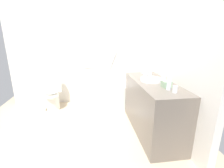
# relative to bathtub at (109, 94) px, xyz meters

# --- Properties ---
(ground_plane) EXTENTS (3.90, 3.90, 0.00)m
(ground_plane) POSITION_rel_bathtub_xyz_m (-0.57, -0.82, -0.28)
(ground_plane) COLOR #C1AD8E
(wall_back_tiled) EXTENTS (3.30, 0.10, 2.50)m
(wall_back_tiled) POSITION_rel_bathtub_xyz_m (-0.57, 0.39, 0.97)
(wall_back_tiled) COLOR silver
(wall_back_tiled) RESTS_ON ground_plane
(wall_right_mirror) EXTENTS (0.10, 2.72, 2.50)m
(wall_right_mirror) POSITION_rel_bathtub_xyz_m (0.92, -0.82, 0.97)
(wall_right_mirror) COLOR silver
(wall_right_mirror) RESTS_ON ground_plane
(bathtub) EXTENTS (1.60, 0.68, 1.25)m
(bathtub) POSITION_rel_bathtub_xyz_m (0.00, 0.00, 0.00)
(bathtub) COLOR white
(bathtub) RESTS_ON ground_plane
(toilet) EXTENTS (0.39, 0.52, 0.71)m
(toilet) POSITION_rel_bathtub_xyz_m (-1.27, 0.00, 0.05)
(toilet) COLOR white
(toilet) RESTS_ON ground_plane
(vanity_counter) EXTENTS (0.56, 1.51, 0.88)m
(vanity_counter) POSITION_rel_bathtub_xyz_m (0.59, -1.15, 0.15)
(vanity_counter) COLOR #6B6056
(vanity_counter) RESTS_ON ground_plane
(sink_basin) EXTENTS (0.35, 0.35, 0.05)m
(sink_basin) POSITION_rel_bathtub_xyz_m (0.57, -1.12, 0.61)
(sink_basin) COLOR white
(sink_basin) RESTS_ON vanity_counter
(sink_faucet) EXTENTS (0.11, 0.15, 0.06)m
(sink_faucet) POSITION_rel_bathtub_xyz_m (0.77, -1.12, 0.62)
(sink_faucet) COLOR #A7A7AC
(sink_faucet) RESTS_ON vanity_counter
(water_bottle_0) EXTENTS (0.06, 0.06, 0.25)m
(water_bottle_0) POSITION_rel_bathtub_xyz_m (0.67, -1.33, 0.71)
(water_bottle_0) COLOR silver
(water_bottle_0) RESTS_ON vanity_counter
(water_bottle_1) EXTENTS (0.06, 0.06, 0.20)m
(water_bottle_1) POSITION_rel_bathtub_xyz_m (0.63, -1.58, 0.68)
(water_bottle_1) COLOR silver
(water_bottle_1) RESTS_ON vanity_counter
(water_bottle_2) EXTENTS (0.06, 0.06, 0.19)m
(water_bottle_2) POSITION_rel_bathtub_xyz_m (0.63, -0.55, 0.68)
(water_bottle_2) COLOR silver
(water_bottle_2) RESTS_ON vanity_counter
(water_bottle_3) EXTENTS (0.06, 0.06, 0.20)m
(water_bottle_3) POSITION_rel_bathtub_xyz_m (0.67, -0.79, 0.69)
(water_bottle_3) COLOR silver
(water_bottle_3) RESTS_ON vanity_counter
(drinking_glass_0) EXTENTS (0.08, 0.08, 0.10)m
(drinking_glass_0) POSITION_rel_bathtub_xyz_m (0.58, -0.77, 0.64)
(drinking_glass_0) COLOR white
(drinking_glass_0) RESTS_ON vanity_counter
(drinking_glass_1) EXTENTS (0.06, 0.06, 0.10)m
(drinking_glass_1) POSITION_rel_bathtub_xyz_m (0.66, -0.66, 0.64)
(drinking_glass_1) COLOR white
(drinking_glass_1) RESTS_ON vanity_counter
(drinking_glass_2) EXTENTS (0.06, 0.06, 0.09)m
(drinking_glass_2) POSITION_rel_bathtub_xyz_m (0.66, -1.70, 0.64)
(drinking_glass_2) COLOR white
(drinking_glass_2) RESTS_ON vanity_counter
(soap_dish) EXTENTS (0.09, 0.06, 0.02)m
(soap_dish) POSITION_rel_bathtub_xyz_m (0.64, -0.89, 0.60)
(soap_dish) COLOR white
(soap_dish) RESTS_ON vanity_counter
(tissue_box) EXTENTS (0.12, 0.12, 0.09)m
(tissue_box) POSITION_rel_bathtub_xyz_m (0.66, -1.46, 0.64)
(tissue_box) COLOR #93B28C
(tissue_box) RESTS_ON vanity_counter
(bath_mat) EXTENTS (0.53, 0.34, 0.01)m
(bath_mat) POSITION_rel_bathtub_xyz_m (-0.17, -0.55, -0.28)
(bath_mat) COLOR white
(bath_mat) RESTS_ON ground_plane
(toilet_paper_roll) EXTENTS (0.11, 0.11, 0.13)m
(toilet_paper_roll) POSITION_rel_bathtub_xyz_m (-1.46, -0.11, -0.22)
(toilet_paper_roll) COLOR white
(toilet_paper_roll) RESTS_ON ground_plane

